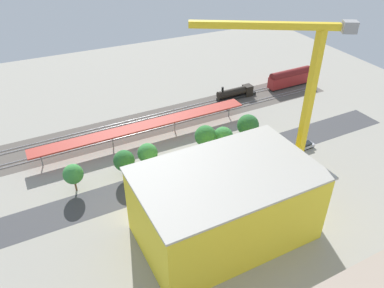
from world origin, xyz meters
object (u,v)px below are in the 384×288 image
street_tree_4 (205,136)px  street_tree_0 (148,153)px  box_truck_1 (234,168)px  street_tree_3 (73,174)px  locomotive (237,93)px  street_tree_2 (223,137)px  passenger_coach (290,78)px  parked_car_3 (242,164)px  parked_car_1 (287,151)px  platform_canopy_near (144,126)px  traffic_light (194,168)px  tower_crane (296,99)px  box_truck_2 (205,179)px  construction_building (225,205)px  box_truck_0 (160,191)px  street_tree_1 (248,125)px  street_tree_5 (124,161)px  parked_car_2 (265,156)px  parked_car_0 (306,146)px

street_tree_4 → street_tree_0: bearing=0.2°
box_truck_1 → street_tree_3: bearing=-15.9°
locomotive → street_tree_2: bearing=52.4°
passenger_coach → box_truck_1: passenger_coach is taller
street_tree_3 → street_tree_4: bearing=-179.3°
box_truck_1 → street_tree_3: size_ratio=1.29×
parked_car_3 → street_tree_3: (38.24, -8.09, 3.86)m
parked_car_1 → street_tree_2: (14.76, -7.69, 3.83)m
platform_canopy_near → street_tree_2: street_tree_2 is taller
street_tree_4 → traffic_light: (7.82, 9.55, -0.81)m
tower_crane → street_tree_4: 27.67m
passenger_coach → street_tree_4: size_ratio=2.02×
street_tree_3 → box_truck_2: bearing=158.6°
construction_building → parked_car_3: bearing=-132.7°
passenger_coach → street_tree_4: street_tree_4 is taller
box_truck_0 → street_tree_3: street_tree_3 is taller
box_truck_1 → street_tree_1: (-10.29, -10.67, 3.40)m
locomotive → construction_building: bearing=56.5°
box_truck_0 → box_truck_1: 18.79m
box_truck_1 → street_tree_4: street_tree_4 is taller
street_tree_1 → street_tree_5: (33.76, 0.60, -0.53)m
platform_canopy_near → street_tree_2: size_ratio=8.35×
parked_car_2 → street_tree_4: bearing=-33.0°
parked_car_2 → street_tree_2: 11.48m
box_truck_1 → parked_car_1: bearing=-174.7°
box_truck_0 → box_truck_2: (-10.77, 0.53, 0.14)m
tower_crane → box_truck_2: 26.92m
street_tree_1 → traffic_light: 22.79m
passenger_coach → street_tree_4: bearing=28.2°
parked_car_2 → box_truck_2: 18.46m
platform_canopy_near → street_tree_0: size_ratio=8.27×
construction_building → box_truck_0: bearing=-66.2°
construction_building → tower_crane: (-18.09, -5.82, 15.29)m
parked_car_0 → street_tree_0: bearing=-12.4°
platform_canopy_near → parked_car_2: 32.48m
parked_car_0 → traffic_light: bearing=1.0°
passenger_coach → parked_car_1: passenger_coach is taller
locomotive → parked_car_1: size_ratio=2.93×
parked_car_1 → parked_car_3: (13.56, -0.28, 0.02)m
parked_car_0 → parked_car_3: 19.45m
parked_car_3 → street_tree_2: bearing=-80.8°
parked_car_1 → street_tree_2: bearing=-27.5°
parked_car_0 → parked_car_1: parked_car_0 is taller
parked_car_1 → box_truck_0: 35.65m
passenger_coach → box_truck_1: size_ratio=1.86×
street_tree_0 → street_tree_1: 27.97m
parked_car_0 → street_tree_5: size_ratio=0.65×
parked_car_1 → parked_car_2: 6.63m
parked_car_3 → street_tree_1: bearing=-128.6°
parked_car_2 → parked_car_3: bearing=2.4°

